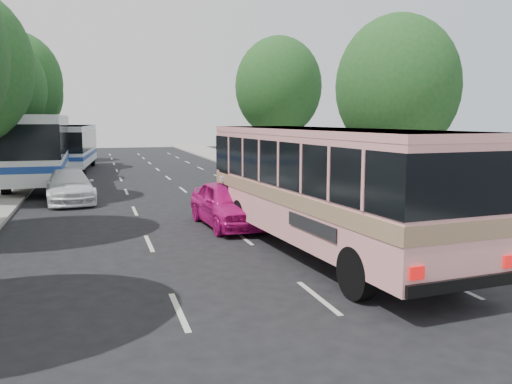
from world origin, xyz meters
name	(u,v)px	position (x,y,z in m)	size (l,w,h in m)	color
ground	(246,275)	(0.00, 0.00, 0.00)	(120.00, 120.00, 0.00)	black
sidewalk_right	(291,177)	(8.50, 20.00, 0.06)	(4.00, 90.00, 0.12)	#9E998E
tree_left_e	(17,80)	(-8.42, 29.94, 6.43)	(6.30, 6.30, 9.82)	#38281E
tree_left_f	(28,91)	(-8.62, 37.94, 6.00)	(5.88, 5.88, 9.16)	#38281E
tree_right_near	(400,82)	(8.78, 7.94, 5.20)	(5.10, 5.10, 7.95)	#38281E
tree_right_far	(280,83)	(9.08, 23.94, 6.12)	(6.00, 6.00, 9.35)	#38281E
pink_bus	(324,177)	(2.58, 1.41, 2.14)	(3.65, 10.96, 3.43)	#FBA2A2
pink_taxi	(228,204)	(1.00, 5.92, 0.78)	(1.85, 4.60, 1.57)	#D11281
white_pickup	(69,186)	(-4.50, 13.27, 0.72)	(2.00, 4.93, 1.43)	white
tour_coach_front	(40,143)	(-6.30, 20.40, 2.34)	(2.94, 13.01, 3.89)	silver
tour_coach_rear	(74,143)	(-4.81, 29.09, 1.93)	(3.19, 10.89, 3.21)	white
taxi_roof_sign	(228,179)	(1.00, 5.92, 1.66)	(0.55, 0.18, 0.18)	silver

